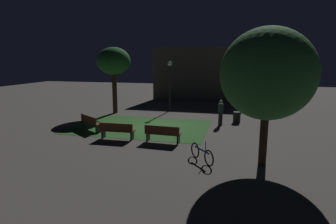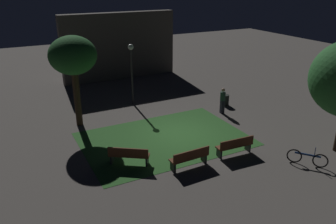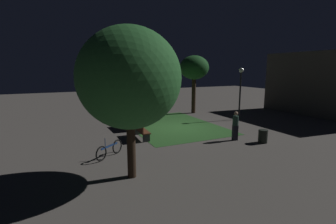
# 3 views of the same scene
# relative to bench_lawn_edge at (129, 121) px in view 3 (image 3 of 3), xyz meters

# --- Properties ---
(ground_plane) EXTENTS (60.00, 60.00, 0.00)m
(ground_plane) POSITION_rel_bench_lawn_edge_xyz_m (1.23, 3.20, -0.48)
(ground_plane) COLOR #56514C
(grass_lawn) EXTENTS (8.28, 5.75, 0.01)m
(grass_lawn) POSITION_rel_bench_lawn_edge_xyz_m (0.26, 2.97, -0.48)
(grass_lawn) COLOR #2D6028
(grass_lawn) RESTS_ON ground
(bench_lawn_edge) EXTENTS (1.81, 0.53, 0.88)m
(bench_lawn_edge) POSITION_rel_bench_lawn_edge_xyz_m (0.00, 0.00, 0.00)
(bench_lawn_edge) COLOR brown
(bench_lawn_edge) RESTS_ON ground
(bench_near_trees) EXTENTS (1.82, 0.58, 0.88)m
(bench_near_trees) POSITION_rel_bench_lawn_edge_xyz_m (2.45, 0.00, 0.00)
(bench_near_trees) COLOR brown
(bench_near_trees) RESTS_ON ground
(bench_front_left) EXTENTS (1.76, 1.41, 0.88)m
(bench_front_left) POSITION_rel_bench_lawn_edge_xyz_m (-2.29, 1.41, 0.00)
(bench_front_left) COLOR brown
(bench_front_left) RESTS_ON ground
(tree_near_wall) EXTENTS (2.52, 2.52, 5.00)m
(tree_near_wall) POSITION_rel_bench_lawn_edge_xyz_m (-3.19, 6.82, 3.42)
(tree_near_wall) COLOR #38281C
(tree_near_wall) RESTS_ON ground
(tree_lawn_side) EXTENTS (3.55, 3.55, 5.32)m
(tree_lawn_side) POSITION_rel_bench_lawn_edge_xyz_m (7.07, -1.92, 3.08)
(tree_lawn_side) COLOR #2D2116
(tree_lawn_side) RESTS_ON ground
(lamp_post_plaza_east) EXTENTS (0.36, 0.36, 3.94)m
(lamp_post_plaza_east) POSITION_rel_bench_lawn_edge_xyz_m (0.74, 8.56, 2.25)
(lamp_post_plaza_east) COLOR black
(lamp_post_plaza_east) RESTS_ON ground
(trash_bin) EXTENTS (0.48, 0.48, 0.70)m
(trash_bin) POSITION_rel_bench_lawn_edge_xyz_m (6.00, 5.60, -0.13)
(trash_bin) COLOR black
(trash_bin) RESTS_ON ground
(bicycle) EXTENTS (1.12, 1.40, 0.93)m
(bicycle) POSITION_rel_bench_lawn_edge_xyz_m (4.70, -2.23, -0.14)
(bicycle) COLOR black
(bicycle) RESTS_ON ground
(pedestrian) EXTENTS (0.32, 0.32, 1.61)m
(pedestrian) POSITION_rel_bench_lawn_edge_xyz_m (5.01, 4.56, 0.37)
(pedestrian) COLOR black
(pedestrian) RESTS_ON ground
(building_wall_backdrop) EXTENTS (9.30, 0.80, 5.26)m
(building_wall_backdrop) POSITION_rel_bench_lawn_edge_xyz_m (2.20, 14.89, 2.15)
(building_wall_backdrop) COLOR #4C4742
(building_wall_backdrop) RESTS_ON ground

